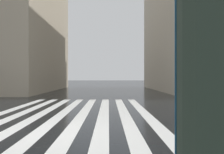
{
  "coord_description": "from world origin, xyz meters",
  "views": [
    {
      "loc": [
        -7.21,
        -2.01,
        1.78
      ],
      "look_at": [
        6.79,
        -2.23,
        1.78
      ],
      "focal_mm": 35.58,
      "sensor_mm": 36.0,
      "label": 1
    }
  ],
  "objects": [
    {
      "name": "ground_plane",
      "position": [
        0.0,
        0.0,
        0.0
      ],
      "size": [
        220.0,
        220.0,
        0.0
      ],
      "primitive_type": "plane",
      "color": "black"
    },
    {
      "name": "zebra_crossing",
      "position": [
        4.0,
        -0.27,
        0.0
      ],
      "size": [
        13.0,
        7.5,
        0.01
      ],
      "color": "silver",
      "rests_on": "ground_plane"
    }
  ]
}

